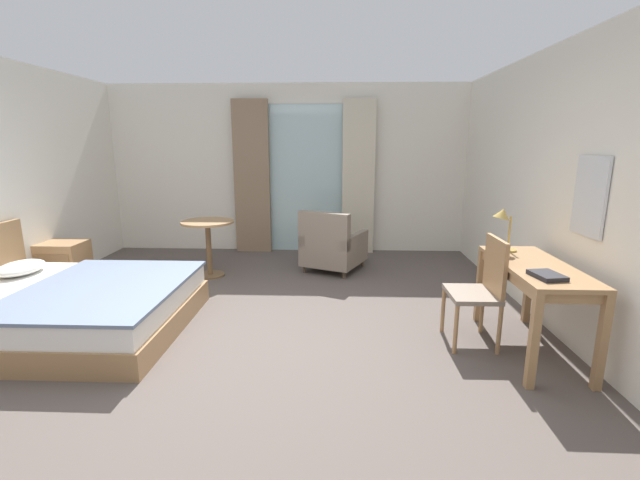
% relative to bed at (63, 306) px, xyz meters
% --- Properties ---
extents(ground, '(6.30, 7.77, 0.10)m').
position_rel_bed_xyz_m(ground, '(1.77, -0.30, -0.29)').
color(ground, '#564C47').
extents(wall_back, '(5.90, 0.12, 2.65)m').
position_rel_bed_xyz_m(wall_back, '(1.77, 3.33, 1.09)').
color(wall_back, white).
rests_on(wall_back, ground).
extents(wall_right, '(0.12, 7.37, 2.65)m').
position_rel_bed_xyz_m(wall_right, '(4.67, -0.30, 1.09)').
color(wall_right, white).
rests_on(wall_right, ground).
extents(balcony_glass_door, '(1.25, 0.02, 2.33)m').
position_rel_bed_xyz_m(balcony_glass_door, '(2.06, 3.25, 0.93)').
color(balcony_glass_door, silver).
rests_on(balcony_glass_door, ground).
extents(curtain_panel_left, '(0.56, 0.10, 2.41)m').
position_rel_bed_xyz_m(curtain_panel_left, '(1.21, 3.15, 0.96)').
color(curtain_panel_left, '#897056').
rests_on(curtain_panel_left, ground).
extents(curtain_panel_right, '(0.51, 0.10, 2.41)m').
position_rel_bed_xyz_m(curtain_panel_right, '(2.90, 3.15, 0.96)').
color(curtain_panel_right, beige).
rests_on(curtain_panel_right, ground).
extents(bed, '(2.16, 1.81, 0.91)m').
position_rel_bed_xyz_m(bed, '(0.00, 0.00, 0.00)').
color(bed, '#9E754C').
rests_on(bed, ground).
extents(nightstand, '(0.51, 0.45, 0.55)m').
position_rel_bed_xyz_m(nightstand, '(-0.83, 1.32, 0.04)').
color(nightstand, '#9E754C').
rests_on(nightstand, ground).
extents(writing_desk, '(0.54, 1.29, 0.77)m').
position_rel_bed_xyz_m(writing_desk, '(4.22, -0.22, 0.43)').
color(writing_desk, '#9E754C').
rests_on(writing_desk, ground).
extents(desk_chair, '(0.40, 0.48, 0.96)m').
position_rel_bed_xyz_m(desk_chair, '(3.84, -0.10, 0.30)').
color(desk_chair, gray).
rests_on(desk_chair, ground).
extents(desk_lamp, '(0.24, 0.16, 0.42)m').
position_rel_bed_xyz_m(desk_lamp, '(4.10, 0.22, 0.82)').
color(desk_lamp, tan).
rests_on(desk_lamp, writing_desk).
extents(closed_book, '(0.23, 0.27, 0.04)m').
position_rel_bed_xyz_m(closed_book, '(4.14, -0.59, 0.54)').
color(closed_book, '#232328').
rests_on(closed_book, writing_desk).
extents(armchair_by_window, '(0.97, 1.01, 0.86)m').
position_rel_bed_xyz_m(armchair_by_window, '(2.51, 2.08, 0.09)').
color(armchair_by_window, gray).
rests_on(armchair_by_window, ground).
extents(round_cafe_table, '(0.68, 0.68, 0.75)m').
position_rel_bed_xyz_m(round_cafe_table, '(0.88, 1.77, 0.31)').
color(round_cafe_table, '#9E754C').
rests_on(round_cafe_table, ground).
extents(wall_mirror, '(0.02, 0.43, 0.64)m').
position_rel_bed_xyz_m(wall_mirror, '(4.59, -0.22, 1.09)').
color(wall_mirror, silver).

